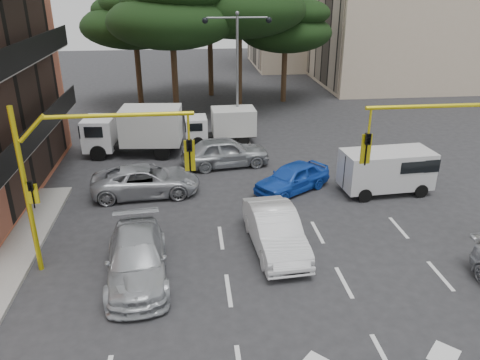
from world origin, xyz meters
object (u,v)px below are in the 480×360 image
Objects in this scene: car_blue_compact at (292,178)px; car_silver_wagon at (137,259)px; car_white_hatch at (275,230)px; van_white at (386,171)px; street_lamp_center at (237,54)px; car_silver_cross_a at (146,180)px; car_silver_cross_b at (225,152)px; box_truck_a at (134,131)px; box_truck_b at (221,126)px; signal_mast_right at (465,152)px; signal_mast_left at (78,167)px.

car_silver_wagon is (-6.89, -6.55, 0.04)m from car_blue_compact.
van_white is (6.28, 4.62, 0.28)m from car_white_hatch.
street_lamp_center is 1.52× the size of car_silver_cross_a.
car_silver_cross_b is at bearing -54.69° from car_silver_cross_a.
box_truck_a reaches higher than car_blue_compact.
box_truck_a is (-8.14, 6.24, 0.70)m from car_blue_compact.
box_truck_b is at bearing 69.74° from car_silver_wagon.
street_lamp_center is 1.88× the size of car_blue_compact.
signal_mast_right is 17.92m from box_truck_a.
signal_mast_right reaches higher than car_silver_cross_b.
car_silver_wagon is 12.87m from box_truck_a.
van_white is (11.36, 5.96, 0.33)m from car_silver_wagon.
box_truck_a is at bearing 137.70° from signal_mast_right.
signal_mast_left is 7.06m from car_silver_cross_a.
van_white reaches higher than car_white_hatch.
car_silver_cross_b is (4.11, 3.33, 0.11)m from car_silver_cross_a.
street_lamp_center reaches higher than box_truck_a.
street_lamp_center reaches higher than van_white.
car_white_hatch is 0.94× the size of car_silver_cross_a.
car_silver_wagon is at bearing -108.85° from street_lamp_center.
van_white is (7.45, -4.35, 0.25)m from car_silver_cross_b.
signal_mast_right is at bearing -147.87° from car_silver_cross_b.
car_silver_cross_a is at bearing 75.85° from signal_mast_left.
car_silver_cross_a is 1.14× the size of box_truck_b.
box_truck_b is (3.96, 14.36, 0.36)m from car_silver_wagon.
car_white_hatch is (-6.79, 0.48, -3.09)m from signal_mast_right.
box_truck_a reaches higher than car_white_hatch.
car_silver_cross_a is (-5.28, 5.63, -0.08)m from car_white_hatch.
car_silver_cross_b is (-1.16, -4.56, -4.60)m from street_lamp_center.
box_truck_a is at bearing 114.75° from car_white_hatch.
car_silver_cross_b is 5.76m from box_truck_a.
car_silver_cross_b reaches higher than car_silver_wagon.
signal_mast_left is 0.77× the size of street_lamp_center.
signal_mast_right is at bearing -120.64° from car_silver_cross_a.
car_white_hatch is at bearing -57.73° from van_white.
signal_mast_left is at bearing 162.09° from car_silver_cross_a.
signal_mast_right reaches higher than car_blue_compact.
van_white is 11.20m from box_truck_b.
car_silver_cross_a is at bearing 148.75° from box_truck_b.
signal_mast_left is at bearing -90.40° from car_blue_compact.
car_silver_wagon is 1.19× the size of van_white.
car_silver_cross_b is at bearing 59.13° from signal_mast_left.
car_blue_compact is 0.96× the size of van_white.
signal_mast_right is 1.05× the size of box_truck_a.
car_white_hatch is at bearing -146.05° from box_truck_a.
signal_mast_left is (-13.61, 0.00, 0.00)m from signal_mast_right.
car_silver_wagon is at bearing -66.44° from van_white.
car_silver_cross_b is (-2.98, 3.75, 0.12)m from car_blue_compact.
car_silver_wagon is at bearing 162.66° from box_truck_b.
car_white_hatch reaches higher than car_silver_wagon.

